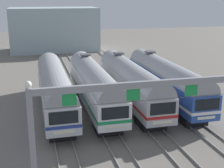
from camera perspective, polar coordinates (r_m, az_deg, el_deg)
ground_plane at (r=35.28m, az=0.07°, el=-3.97°), size 160.00×160.00×0.00m
track_bed at (r=51.25m, az=-4.65°, el=2.31°), size 13.89×70.00×0.15m
commuter_train_silver at (r=33.53m, az=-10.24°, el=-0.46°), size 2.88×18.06×4.77m
commuter_train_white at (r=34.03m, az=-3.30°, el=0.02°), size 2.88×18.06×5.05m
commuter_train_stainless at (r=35.02m, az=3.35°, el=0.47°), size 2.88×18.06×5.05m
commuter_train_blue at (r=36.45m, az=9.55°, el=0.88°), size 2.88×18.06×5.05m
catenary_gantry at (r=21.51m, az=9.04°, el=-2.75°), size 17.63×0.44×6.97m
maintenance_building at (r=71.82m, az=-10.31°, el=9.61°), size 18.59×10.00×9.26m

